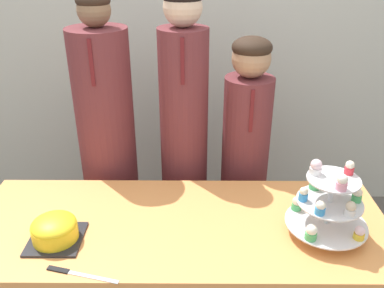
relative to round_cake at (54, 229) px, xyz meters
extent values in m
cube|color=silver|center=(0.49, 1.46, 0.55)|extent=(9.00, 0.06, 2.70)
cube|color=#EF9951|center=(0.49, 0.11, -0.42)|extent=(1.79, 0.69, 0.74)
cube|color=#232328|center=(0.00, 0.00, -0.05)|extent=(0.21, 0.21, 0.01)
cylinder|color=yellow|center=(0.00, 0.00, -0.01)|extent=(0.18, 0.18, 0.06)
ellipsoid|color=yellow|center=(0.00, 0.00, 0.02)|extent=(0.18, 0.18, 0.06)
cube|color=silver|center=(0.19, -0.20, -0.05)|extent=(0.19, 0.06, 0.00)
cube|color=black|center=(0.06, -0.17, -0.05)|extent=(0.09, 0.04, 0.01)
cylinder|color=silver|center=(1.09, 0.05, 0.08)|extent=(0.02, 0.02, 0.26)
cylinder|color=silver|center=(1.09, 0.05, 0.00)|extent=(0.33, 0.33, 0.01)
cylinder|color=silver|center=(1.09, 0.05, 0.10)|extent=(0.26, 0.26, 0.01)
cylinder|color=silver|center=(1.09, 0.05, 0.21)|extent=(0.20, 0.20, 0.01)
cylinder|color=#E5333D|center=(1.17, 0.16, 0.01)|extent=(0.04, 0.04, 0.03)
sphere|color=silver|center=(1.17, 0.16, 0.04)|extent=(0.04, 0.04, 0.04)
cylinder|color=#4CB766|center=(0.99, 0.14, 0.01)|extent=(0.04, 0.04, 0.03)
sphere|color=#F4E5C6|center=(0.99, 0.14, 0.04)|extent=(0.04, 0.04, 0.04)
cylinder|color=#4CB766|center=(1.00, -0.05, 0.01)|extent=(0.05, 0.05, 0.03)
sphere|color=white|center=(1.00, -0.05, 0.04)|extent=(0.04, 0.04, 0.04)
cylinder|color=yellow|center=(1.19, -0.05, 0.01)|extent=(0.04, 0.04, 0.03)
sphere|color=silver|center=(1.19, -0.05, 0.04)|extent=(0.04, 0.04, 0.04)
cylinder|color=#4CB766|center=(1.20, 0.05, 0.12)|extent=(0.04, 0.04, 0.03)
sphere|color=#F4E5C6|center=(1.20, 0.05, 0.14)|extent=(0.04, 0.04, 0.04)
cylinder|color=pink|center=(1.15, 0.14, 0.12)|extent=(0.04, 0.04, 0.03)
sphere|color=white|center=(1.15, 0.14, 0.14)|extent=(0.04, 0.04, 0.04)
cylinder|color=#4CB766|center=(1.05, 0.15, 0.12)|extent=(0.04, 0.04, 0.03)
sphere|color=#F4E5C6|center=(1.05, 0.15, 0.14)|extent=(0.04, 0.04, 0.04)
cylinder|color=#3893DB|center=(0.99, 0.06, 0.12)|extent=(0.04, 0.04, 0.03)
sphere|color=#F4E5C6|center=(0.99, 0.06, 0.15)|extent=(0.03, 0.03, 0.03)
cylinder|color=#3893DB|center=(1.03, -0.03, 0.12)|extent=(0.04, 0.04, 0.03)
sphere|color=white|center=(1.03, -0.03, 0.14)|extent=(0.04, 0.04, 0.04)
cylinder|color=white|center=(1.14, -0.04, 0.12)|extent=(0.04, 0.04, 0.03)
sphere|color=beige|center=(1.14, -0.04, 0.15)|extent=(0.04, 0.04, 0.04)
cylinder|color=#E5333D|center=(1.16, 0.09, 0.22)|extent=(0.04, 0.04, 0.03)
sphere|color=#F4E5C6|center=(1.16, 0.09, 0.25)|extent=(0.03, 0.03, 0.03)
cylinder|color=white|center=(1.03, 0.09, 0.22)|extent=(0.05, 0.05, 0.03)
sphere|color=silver|center=(1.03, 0.09, 0.25)|extent=(0.05, 0.05, 0.05)
cylinder|color=pink|center=(1.09, -0.02, 0.22)|extent=(0.04, 0.04, 0.03)
sphere|color=white|center=(1.09, -0.02, 0.25)|extent=(0.04, 0.04, 0.04)
cylinder|color=brown|center=(0.08, 0.68, -0.07)|extent=(0.30, 0.30, 1.45)
sphere|color=#8E6B4C|center=(0.08, 0.68, 0.74)|extent=(0.16, 0.16, 0.16)
ellipsoid|color=#332319|center=(0.08, 0.68, 0.78)|extent=(0.16, 0.16, 0.09)
cube|color=maroon|center=(0.08, 0.53, 0.53)|extent=(0.02, 0.01, 0.22)
cylinder|color=brown|center=(0.50, 0.68, -0.07)|extent=(0.25, 0.25, 1.45)
sphere|color=beige|center=(0.50, 0.68, 0.75)|extent=(0.19, 0.19, 0.19)
cube|color=maroon|center=(0.50, 0.56, 0.53)|extent=(0.02, 0.01, 0.22)
cylinder|color=brown|center=(0.83, 0.68, -0.19)|extent=(0.26, 0.26, 1.21)
sphere|color=tan|center=(0.83, 0.68, 0.51)|extent=(0.20, 0.20, 0.20)
ellipsoid|color=#332319|center=(0.83, 0.68, 0.56)|extent=(0.20, 0.20, 0.11)
cube|color=maroon|center=(0.83, 0.55, 0.28)|extent=(0.02, 0.01, 0.22)
camera|label=1|loc=(0.56, -1.29, 1.02)|focal=38.00mm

